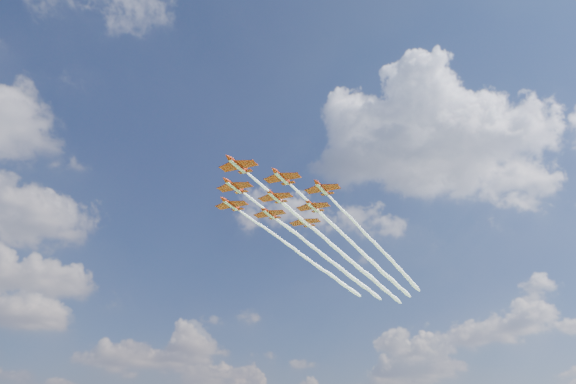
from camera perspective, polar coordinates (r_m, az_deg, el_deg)
name	(u,v)px	position (r m, az deg, el deg)	size (l,w,h in m)	color
jet_lead	(322,236)	(190.34, 3.46, -4.51)	(108.11, 67.19, 2.79)	#B02609
jet_row2_port	(352,243)	(197.96, 6.53, -5.16)	(108.11, 67.19, 2.79)	#B02609
jet_row2_starb	(314,248)	(202.43, 2.67, -5.71)	(108.11, 67.19, 2.79)	#B02609
jet_row3_port	(380,249)	(206.13, 9.37, -5.75)	(108.11, 67.19, 2.79)	#B02609
jet_row3_centre	(343,254)	(209.94, 5.60, -6.29)	(108.11, 67.19, 2.79)	#B02609
jet_row3_starb	(307,259)	(214.63, 1.98, -6.78)	(108.11, 67.19, 2.79)	#B02609
jet_row4_port	(370,260)	(217.98, 8.32, -6.81)	(108.11, 67.19, 2.79)	#B02609
jet_row4_starb	(335,264)	(222.04, 4.77, -7.30)	(108.11, 67.19, 2.79)	#B02609
jet_tail	(361,269)	(229.95, 7.39, -7.76)	(108.11, 67.19, 2.79)	#B02609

